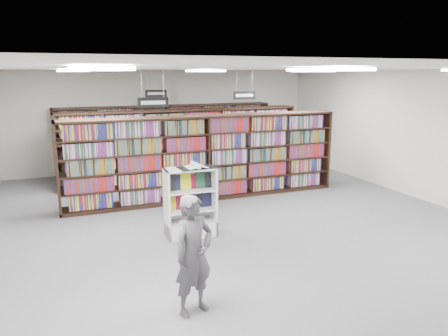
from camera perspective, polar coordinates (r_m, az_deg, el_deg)
name	(u,v)px	position (r m, az deg, el deg)	size (l,w,h in m)	color
floor	(237,223)	(9.34, 1.77, -7.16)	(12.00, 12.00, 0.00)	#4E4E53
ceiling	(239,68)	(8.81, 1.91, 12.86)	(10.00, 12.00, 0.10)	white
wall_back	(165,120)	(14.58, -7.72, 6.25)	(10.00, 0.10, 3.20)	silver
wall_right	(424,136)	(11.84, 24.64, 3.85)	(0.10, 12.00, 3.20)	silver
bookshelf_row_near	(206,158)	(10.87, -2.42, 1.36)	(7.00, 0.60, 2.10)	black
bookshelf_row_mid	(183,146)	(12.74, -5.42, 2.94)	(7.00, 0.60, 2.10)	black
bookshelf_row_far	(168,138)	(14.36, -7.36, 3.96)	(7.00, 0.60, 2.10)	black
aisle_sign_left	(153,102)	(9.31, -9.24, 8.56)	(0.65, 0.02, 0.80)	#B2B2B7
aisle_sign_right	(244,95)	(12.17, 2.68, 9.56)	(0.65, 0.02, 0.80)	#B2B2B7
aisle_sign_center	(156,93)	(13.42, -8.86, 9.69)	(0.65, 0.02, 0.80)	#B2B2B7
troffer_front_left	(98,69)	(5.09, -16.13, 12.34)	(0.60, 1.20, 0.04)	white
troffer_front_center	(328,70)	(6.18, 13.44, 12.40)	(0.60, 1.20, 0.04)	white
troffer_back_left	(72,71)	(10.08, -19.20, 11.91)	(0.60, 1.20, 0.04)	white
troffer_back_center	(205,71)	(10.67, -2.52, 12.55)	(0.60, 1.20, 0.04)	white
troffer_back_right	(312,71)	(12.00, 11.44, 12.30)	(0.60, 1.20, 0.04)	white
endcap_display	(190,212)	(8.55, -4.46, -5.75)	(0.98, 0.51, 1.35)	silver
open_book	(196,166)	(8.27, -3.64, 0.20)	(0.71, 0.43, 0.13)	black
shopper	(194,255)	(5.78, -3.98, -11.28)	(0.59, 0.39, 1.61)	#49434D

